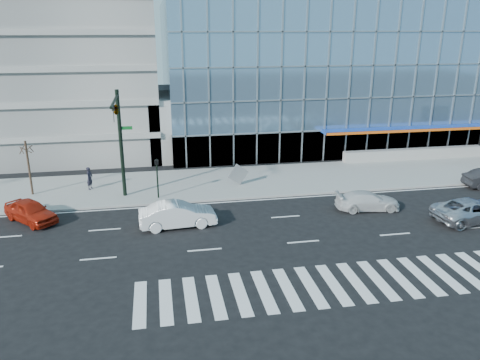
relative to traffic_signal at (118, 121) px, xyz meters
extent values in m
plane|color=black|center=(11.00, -4.57, -6.16)|extent=(160.00, 160.00, 0.00)
cube|color=gray|center=(11.00, 3.43, -6.09)|extent=(120.00, 8.00, 0.15)
cube|color=#688FAE|center=(25.00, 21.43, 1.34)|extent=(42.00, 26.00, 15.00)
cube|color=gray|center=(-9.00, 21.43, 3.84)|extent=(24.00, 24.00, 20.00)
cube|color=gray|center=(5.00, 13.43, -3.16)|extent=(6.00, 8.00, 6.00)
cylinder|color=black|center=(0.00, 1.43, -2.01)|extent=(0.28, 0.28, 8.00)
cylinder|color=black|center=(0.00, -1.37, 1.59)|extent=(0.18, 5.60, 0.18)
imported|color=black|center=(0.00, -2.77, 0.99)|extent=(0.18, 0.22, 1.10)
imported|color=black|center=(0.00, -0.57, 0.99)|extent=(0.48, 2.24, 0.90)
cube|color=#0C591E|center=(0.45, 1.43, -0.81)|extent=(0.90, 0.05, 0.25)
cylinder|color=black|center=(2.50, 0.43, -4.51)|extent=(0.12, 0.12, 3.00)
cube|color=black|center=(2.50, 0.28, -3.21)|extent=(0.30, 0.25, 0.35)
cylinder|color=#332319|center=(-7.00, 2.93, -3.91)|extent=(0.16, 0.16, 4.20)
ellipsoid|color=#332319|center=(-7.00, 2.93, -2.23)|extent=(1.10, 1.10, 0.90)
imported|color=silver|center=(23.08, -7.54, -5.40)|extent=(5.74, 3.06, 1.53)
imported|color=silver|center=(17.08, -4.30, -5.51)|extent=(4.69, 2.26, 1.32)
imported|color=white|center=(3.68, -4.87, -5.35)|extent=(5.07, 2.06, 1.63)
imported|color=#A91F0D|center=(-5.92, -2.28, -5.43)|extent=(4.22, 4.30, 1.46)
imported|color=black|center=(-2.76, 3.42, -5.12)|extent=(0.63, 0.76, 1.79)
cube|color=gray|center=(8.94, 2.26, -5.11)|extent=(1.79, 0.39, 1.81)
camera|label=1|loc=(2.59, -33.18, 6.21)|focal=35.00mm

